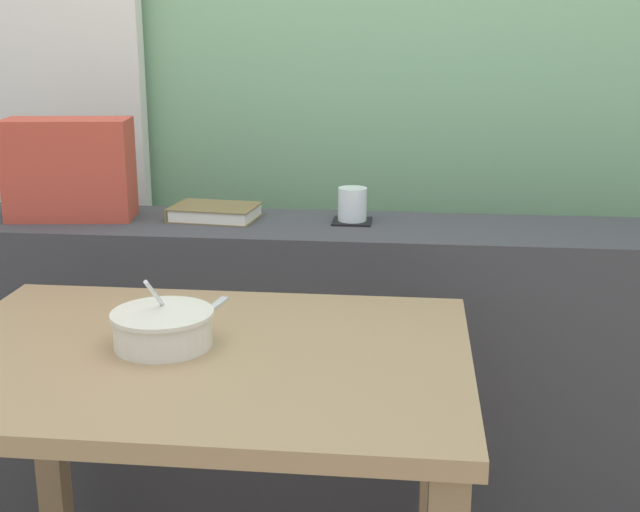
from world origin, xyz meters
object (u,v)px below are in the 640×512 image
breakfast_table (201,408)px  fork_utensil (209,310)px  juice_glass (352,206)px  throw_pillow (69,169)px  closed_book (214,212)px  coaster_square (352,221)px  soup_bowl (163,329)px

breakfast_table → fork_utensil: 0.25m
breakfast_table → juice_glass: bearing=72.0°
juice_glass → throw_pillow: throw_pillow is taller
throw_pillow → fork_utensil: size_ratio=1.88×
closed_book → throw_pillow: 0.39m
coaster_square → throw_pillow: (-0.73, -0.03, 0.13)m
breakfast_table → soup_bowl: 0.17m
breakfast_table → fork_utensil: fork_utensil is taller
juice_glass → fork_utensil: (-0.26, -0.49, -0.12)m
coaster_square → soup_bowl: 0.76m
juice_glass → throw_pillow: size_ratio=0.27×
closed_book → throw_pillow: (-0.37, -0.03, 0.11)m
soup_bowl → fork_utensil: size_ratio=1.12×
soup_bowl → coaster_square: bearing=66.5°
breakfast_table → fork_utensil: (-0.03, 0.22, 0.12)m
breakfast_table → coaster_square: bearing=72.0°
coaster_square → fork_utensil: 0.56m
juice_glass → soup_bowl: size_ratio=0.45×
breakfast_table → coaster_square: 0.77m
breakfast_table → throw_pillow: 0.91m
throw_pillow → soup_bowl: throw_pillow is taller
juice_glass → closed_book: (-0.36, 0.00, -0.03)m
fork_utensil → breakfast_table: bearing=-71.2°
breakfast_table → coaster_square: (0.23, 0.71, 0.20)m
juice_glass → soup_bowl: bearing=-113.5°
throw_pillow → soup_bowl: (0.43, -0.66, -0.18)m
closed_book → breakfast_table: bearing=-79.4°
fork_utensil → closed_book: bearing=112.2°
soup_bowl → fork_utensil: soup_bowl is taller
coaster_square → throw_pillow: bearing=-177.5°
closed_book → fork_utensil: (0.10, -0.49, -0.10)m
juice_glass → closed_book: size_ratio=0.36×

